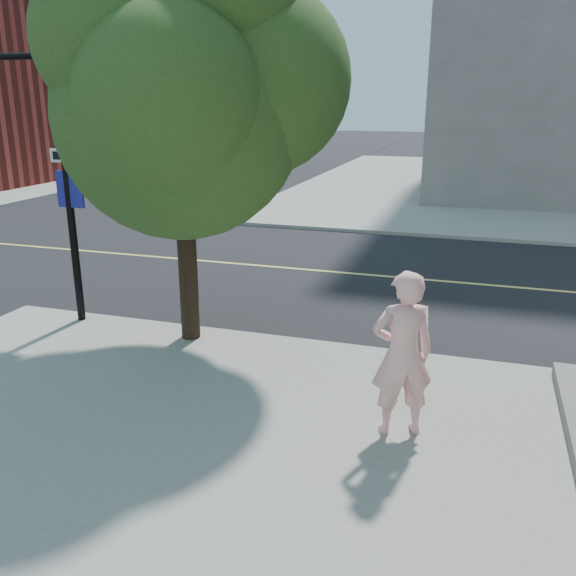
% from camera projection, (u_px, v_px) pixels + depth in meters
% --- Properties ---
extents(ground, '(140.00, 140.00, 0.00)m').
position_uv_depth(ground, '(71.00, 317.00, 11.53)').
color(ground, black).
rests_on(ground, ground).
extents(road_ew, '(140.00, 9.00, 0.01)m').
position_uv_depth(road_ew, '(181.00, 259.00, 15.62)').
color(road_ew, black).
rests_on(road_ew, ground).
extents(man_on_phone, '(0.86, 0.72, 2.00)m').
position_uv_depth(man_on_phone, '(402.00, 354.00, 7.03)').
color(man_on_phone, '#FEB5B0').
rests_on(man_on_phone, sidewalk_se).
extents(street_tree, '(4.68, 4.26, 6.22)m').
position_uv_depth(street_tree, '(185.00, 85.00, 9.02)').
color(street_tree, black).
rests_on(street_tree, sidewalk_se).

